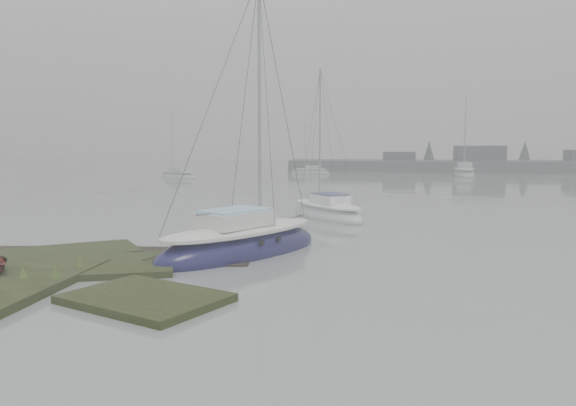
# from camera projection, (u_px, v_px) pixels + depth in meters

# --- Properties ---
(ground) EXTENTS (160.00, 160.00, 0.00)m
(ground) POSITION_uv_depth(u_px,v_px,m) (291.00, 191.00, 43.11)
(ground) COLOR slate
(ground) RESTS_ON ground
(far_shoreline) EXTENTS (60.00, 8.00, 4.15)m
(far_shoreline) POSITION_uv_depth(u_px,v_px,m) (534.00, 165.00, 70.91)
(far_shoreline) COLOR #4C4F51
(far_shoreline) RESTS_ON ground
(sailboat_main) EXTENTS (5.73, 7.10, 9.85)m
(sailboat_main) POSITION_uv_depth(u_px,v_px,m) (241.00, 245.00, 18.56)
(sailboat_main) COLOR #15143C
(sailboat_main) RESTS_ON ground
(sailboat_white) EXTENTS (4.76, 5.60, 7.88)m
(sailboat_white) POSITION_uv_depth(u_px,v_px,m) (327.00, 213.00, 27.49)
(sailboat_white) COLOR silver
(sailboat_white) RESTS_ON ground
(sailboat_far_a) EXTENTS (5.30, 4.30, 7.36)m
(sailboat_far_a) POSITION_uv_depth(u_px,v_px,m) (177.00, 176.00, 58.66)
(sailboat_far_a) COLOR silver
(sailboat_far_a) RESTS_ON ground
(sailboat_far_b) EXTENTS (2.92, 7.00, 9.61)m
(sailboat_far_b) POSITION_uv_depth(u_px,v_px,m) (464.00, 173.00, 61.84)
(sailboat_far_b) COLOR #A0A4A9
(sailboat_far_b) RESTS_ON ground
(sailboat_far_c) EXTENTS (4.58, 1.53, 6.45)m
(sailboat_far_c) POSITION_uv_depth(u_px,v_px,m) (310.00, 172.00, 66.51)
(sailboat_far_c) COLOR #B4BABE
(sailboat_far_c) RESTS_ON ground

